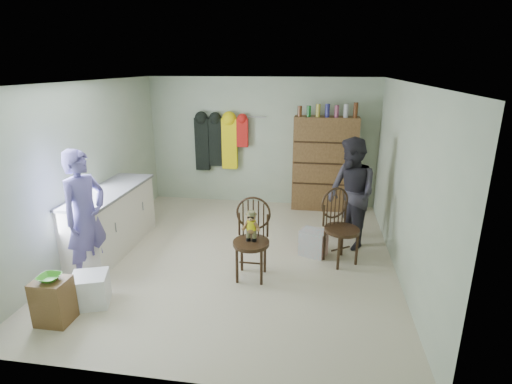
% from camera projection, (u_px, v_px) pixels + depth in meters
% --- Properties ---
extents(ground_plane, '(5.00, 5.00, 0.00)m').
position_uv_depth(ground_plane, '(237.00, 256.00, 5.94)').
color(ground_plane, beige).
rests_on(ground_plane, ground).
extents(room_walls, '(5.00, 5.00, 5.00)m').
position_uv_depth(room_walls, '(243.00, 145.00, 5.96)').
color(room_walls, '#ACB99B').
rests_on(room_walls, ground).
extents(counter, '(0.64, 1.86, 0.94)m').
position_uv_depth(counter, '(112.00, 219.00, 6.08)').
color(counter, silver).
rests_on(counter, ground).
extents(stool, '(0.36, 0.31, 0.52)m').
position_uv_depth(stool, '(53.00, 301.00, 4.35)').
color(stool, brown).
rests_on(stool, ground).
extents(bowl, '(0.24, 0.24, 0.06)m').
position_uv_depth(bowl, '(49.00, 278.00, 4.26)').
color(bowl, green).
rests_on(bowl, stool).
extents(plastic_tub, '(0.50, 0.49, 0.38)m').
position_uv_depth(plastic_tub, '(91.00, 290.00, 4.70)').
color(plastic_tub, white).
rests_on(plastic_tub, ground).
extents(chair_front, '(0.48, 0.48, 1.08)m').
position_uv_depth(chair_front, '(252.00, 233.00, 5.21)').
color(chair_front, '#382313').
rests_on(chair_front, ground).
extents(chair_far, '(0.67, 0.67, 1.08)m').
position_uv_depth(chair_far, '(339.00, 223.00, 5.63)').
color(chair_far, '#382313').
rests_on(chair_far, ground).
extents(striped_bag, '(0.45, 0.40, 0.39)m').
position_uv_depth(striped_bag, '(313.00, 243.00, 5.92)').
color(striped_bag, '#E57F72').
rests_on(striped_bag, ground).
extents(person_left, '(0.59, 0.73, 1.75)m').
position_uv_depth(person_left, '(85.00, 217.00, 5.05)').
color(person_left, '#5D569D').
rests_on(person_left, ground).
extents(person_right, '(0.96, 1.03, 1.70)m').
position_uv_depth(person_right, '(351.00, 194.00, 6.03)').
color(person_right, '#2D2B33').
rests_on(person_right, ground).
extents(dresser, '(1.20, 0.39, 2.07)m').
position_uv_depth(dresser, '(324.00, 163.00, 7.64)').
color(dresser, brown).
rests_on(dresser, ground).
extents(coat_rack, '(1.42, 0.12, 1.09)m').
position_uv_depth(coat_rack, '(219.00, 142.00, 7.92)').
color(coat_rack, '#99999E').
rests_on(coat_rack, ground).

